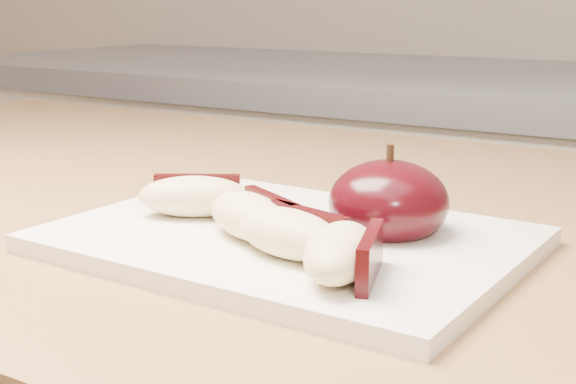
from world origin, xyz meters
The scene contains 6 objects.
cutting_board centered at (-0.08, 0.39, 0.91)m, with size 0.28×0.20×0.01m, color white.
apple_half centered at (-0.03, 0.42, 0.93)m, with size 0.08×0.08×0.06m.
apple_wedge_a centered at (-0.16, 0.39, 0.92)m, with size 0.08×0.07×0.03m.
apple_wedge_b centered at (-0.10, 0.37, 0.92)m, with size 0.08×0.07×0.03m.
apple_wedge_c centered at (-0.06, 0.35, 0.92)m, with size 0.08×0.05×0.03m.
apple_wedge_d centered at (-0.01, 0.33, 0.92)m, with size 0.06×0.08×0.03m.
Camera 1 is at (0.17, -0.02, 1.05)m, focal length 50.00 mm.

